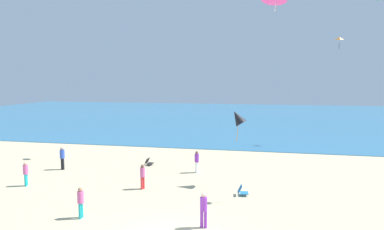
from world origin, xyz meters
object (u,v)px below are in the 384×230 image
at_px(person_4, 197,160).
at_px(person_2, 81,200).
at_px(person_0, 26,172).
at_px(person_3, 204,208).
at_px(person_1, 62,156).
at_px(person_5, 143,175).
at_px(kite_orange, 339,38).
at_px(beach_chair_far_left, 242,191).
at_px(kite_black, 238,117).
at_px(beach_chair_mid_beach, 149,162).

bearing_deg(person_4, person_2, 78.54).
distance_m(person_0, person_4, 11.20).
bearing_deg(person_3, person_0, -99.20).
distance_m(person_1, person_4, 10.02).
bearing_deg(person_5, kite_orange, 74.52).
xyz_separation_m(beach_chair_far_left, person_5, (-6.02, -0.03, 0.61)).
xyz_separation_m(person_0, person_5, (7.39, 0.88, -0.01)).
height_order(person_5, kite_black, kite_black).
bearing_deg(beach_chair_far_left, person_5, 173.36).
bearing_deg(person_3, person_4, -159.59).
bearing_deg(beach_chair_mid_beach, person_1, -151.71).
relative_size(person_0, kite_orange, 1.26).
relative_size(person_3, person_4, 1.04).
relative_size(person_1, person_5, 1.13).
relative_size(person_2, kite_orange, 1.26).
distance_m(person_4, kite_black, 5.05).
xyz_separation_m(person_0, person_4, (9.98, 5.08, 0.02)).
xyz_separation_m(person_3, kite_black, (1.06, 6.54, 3.37)).
height_order(beach_chair_far_left, person_4, person_4).
height_order(person_1, kite_black, kite_black).
bearing_deg(kite_orange, beach_chair_mid_beach, -143.64).
height_order(beach_chair_mid_beach, person_1, person_1).
distance_m(beach_chair_far_left, person_1, 13.74).
distance_m(beach_chair_far_left, person_2, 8.85).
xyz_separation_m(beach_chair_far_left, person_2, (-7.47, -4.72, 0.61)).
bearing_deg(beach_chair_far_left, beach_chair_mid_beach, 136.85).
bearing_deg(person_1, person_3, 83.81).
bearing_deg(kite_black, person_4, 143.59).
bearing_deg(person_4, person_1, 19.46).
height_order(person_4, person_5, person_4).
xyz_separation_m(person_0, person_3, (11.92, -3.67, 0.06)).
height_order(beach_chair_far_left, beach_chair_mid_beach, beach_chair_far_left).
bearing_deg(person_3, person_5, -127.25).
bearing_deg(person_2, person_5, 71.53).
bearing_deg(person_1, beach_chair_mid_beach, 139.13).
relative_size(person_2, person_5, 1.00).
bearing_deg(kite_black, beach_chair_mid_beach, 153.44).
height_order(beach_chair_far_left, kite_orange, kite_orange).
distance_m(person_1, person_2, 9.76).
distance_m(beach_chair_far_left, person_5, 6.05).
xyz_separation_m(person_0, person_2, (5.95, -3.81, -0.01)).
bearing_deg(person_1, person_4, 122.98).
height_order(beach_chair_mid_beach, person_0, person_0).
height_order(person_0, person_3, person_3).
relative_size(person_0, person_4, 0.97).
height_order(kite_black, kite_orange, kite_orange).
distance_m(person_1, kite_orange, 28.07).
distance_m(person_3, person_5, 6.42).
bearing_deg(person_1, kite_black, 111.71).
bearing_deg(beach_chair_far_left, person_1, 160.28).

